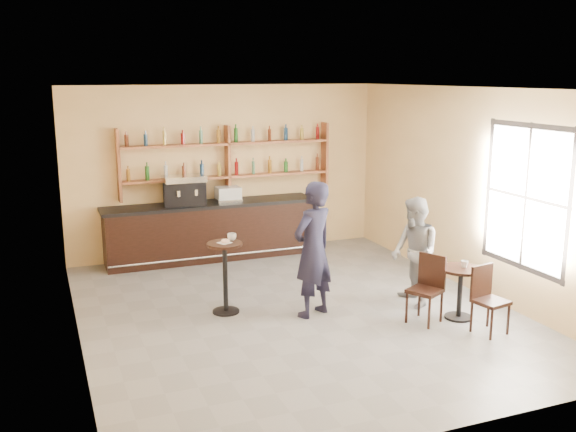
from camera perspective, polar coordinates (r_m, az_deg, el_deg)
name	(u,v)px	position (r m, az deg, el deg)	size (l,w,h in m)	color
floor	(295,312)	(9.46, 0.66, -8.50)	(7.00, 7.00, 0.00)	slate
ceiling	(296,88)	(8.83, 0.72, 11.28)	(7.00, 7.00, 0.00)	white
wall_back	(226,170)	(12.27, -5.53, 4.07)	(7.00, 7.00, 0.00)	#F8CE8D
wall_front	(441,276)	(6.02, 13.47, -5.17)	(7.00, 7.00, 0.00)	#F8CE8D
wall_left	(71,222)	(8.37, -18.69, -0.51)	(7.00, 7.00, 0.00)	#F8CE8D
wall_right	(472,190)	(10.50, 16.04, 2.20)	(7.00, 7.00, 0.00)	#F8CE8D
window_pane	(526,198)	(9.57, 20.39, 1.55)	(2.00, 2.00, 0.00)	white
window_frame	(526,198)	(9.57, 20.37, 1.55)	(0.04, 1.70, 2.10)	black
shelf_unit	(228,160)	(12.12, -5.38, 4.97)	(4.00, 0.26, 1.40)	brown
liquor_bottles	(228,151)	(12.09, -5.39, 5.77)	(3.68, 0.10, 1.00)	#8C5919
bar_counter	(211,231)	(12.03, -6.90, -1.31)	(3.94, 0.77, 1.07)	black
espresso_machine	(184,190)	(11.76, -9.20, 2.29)	(0.75, 0.48, 0.53)	black
pastry_case	(228,194)	(11.98, -5.36, 1.95)	(0.45, 0.36, 0.27)	silver
pedestal_table	(225,278)	(9.30, -5.60, -5.50)	(0.51, 0.51, 1.05)	black
napkin	(225,243)	(9.16, -5.67, -2.38)	(0.17, 0.17, 0.00)	white
donut	(225,241)	(9.14, -5.59, -2.24)	(0.13, 0.13, 0.05)	#E79154
cup_pedestal	(232,237)	(9.27, -5.01, -1.86)	(0.13, 0.13, 0.10)	white
man_main	(313,249)	(9.05, 2.25, -2.99)	(0.71, 0.47, 1.95)	black
cafe_table	(460,293)	(9.41, 15.02, -6.64)	(0.59, 0.59, 0.74)	black
cup_cafe	(465,264)	(9.32, 15.42, -4.14)	(0.11, 0.11, 0.10)	white
chair_west	(425,290)	(9.11, 12.07, -6.44)	(0.41, 0.41, 0.95)	black
chair_south	(491,301)	(8.97, 17.59, -7.20)	(0.39, 0.39, 0.91)	black
patron_second	(415,252)	(9.67, 11.18, -3.18)	(0.79, 0.62, 1.63)	gray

